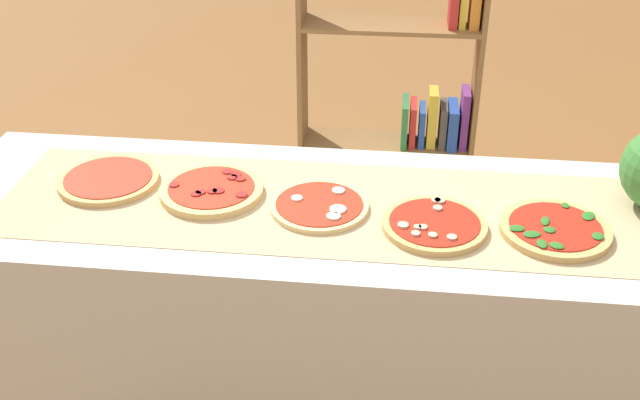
{
  "coord_description": "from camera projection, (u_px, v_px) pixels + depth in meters",
  "views": [
    {
      "loc": [
        0.21,
        -1.88,
        2.09
      ],
      "look_at": [
        0.0,
        0.0,
        0.97
      ],
      "focal_mm": 43.5,
      "sensor_mm": 36.0,
      "label": 1
    }
  ],
  "objects": [
    {
      "name": "counter",
      "position": [
        320.0,
        335.0,
        2.45
      ],
      "size": [
        2.22,
        0.73,
        0.95
      ],
      "primitive_type": "cube",
      "color": "beige",
      "rests_on": "ground_plane"
    },
    {
      "name": "parchment_paper",
      "position": [
        320.0,
        206.0,
        2.21
      ],
      "size": [
        1.84,
        0.52,
        0.0
      ],
      "primitive_type": "cube",
      "color": "tan",
      "rests_on": "counter"
    },
    {
      "name": "pizza_plain_0",
      "position": [
        108.0,
        180.0,
        2.31
      ],
      "size": [
        0.3,
        0.3,
        0.02
      ],
      "color": "tan",
      "rests_on": "parchment_paper"
    },
    {
      "name": "pizza_pepperoni_1",
      "position": [
        212.0,
        190.0,
        2.26
      ],
      "size": [
        0.3,
        0.3,
        0.03
      ],
      "color": "#DBB26B",
      "rests_on": "parchment_paper"
    },
    {
      "name": "pizza_mozzarella_2",
      "position": [
        320.0,
        206.0,
        2.19
      ],
      "size": [
        0.28,
        0.28,
        0.02
      ],
      "color": "#E5C17F",
      "rests_on": "parchment_paper"
    },
    {
      "name": "pizza_mushroom_3",
      "position": [
        434.0,
        225.0,
        2.1
      ],
      "size": [
        0.29,
        0.29,
        0.03
      ],
      "color": "tan",
      "rests_on": "parchment_paper"
    },
    {
      "name": "pizza_spinach_4",
      "position": [
        555.0,
        229.0,
        2.08
      ],
      "size": [
        0.3,
        0.3,
        0.03
      ],
      "color": "tan",
      "rests_on": "parchment_paper"
    },
    {
      "name": "bookshelf",
      "position": [
        408.0,
        101.0,
        3.35
      ],
      "size": [
        0.77,
        0.23,
        1.63
      ],
      "color": "brown",
      "rests_on": "ground_plane"
    }
  ]
}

